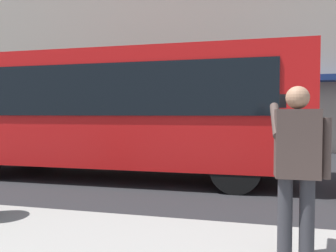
% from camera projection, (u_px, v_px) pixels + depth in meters
% --- Properties ---
extents(ground_plane, '(60.00, 60.00, 0.00)m').
position_uv_depth(ground_plane, '(212.00, 179.00, 7.80)').
color(ground_plane, '#232326').
extents(building_facade_far, '(28.00, 1.55, 12.00)m').
position_uv_depth(building_facade_far, '(228.00, 14.00, 14.19)').
color(building_facade_far, '#A89E8E').
rests_on(building_facade_far, ground_plane).
extents(red_bus, '(9.05, 2.54, 3.08)m').
position_uv_depth(red_bus, '(114.00, 110.00, 8.09)').
color(red_bus, red).
rests_on(red_bus, ground_plane).
extents(pedestrian_photographer, '(0.53, 0.52, 1.70)m').
position_uv_depth(pedestrian_photographer, '(297.00, 160.00, 3.10)').
color(pedestrian_photographer, '#2D2D33').
rests_on(pedestrian_photographer, sidewalk_curb).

